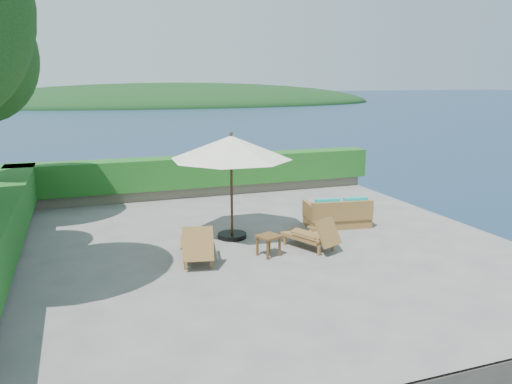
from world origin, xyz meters
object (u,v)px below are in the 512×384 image
object	(u,v)px
wicker_loveseat	(338,215)
lounge_left	(197,245)
lounge_right	(313,235)
patio_umbrella	(231,149)
side_table	(269,239)

from	to	relation	value
wicker_loveseat	lounge_left	bearing A→B (deg)	-153.54
lounge_right	wicker_loveseat	world-z (taller)	wicker_loveseat
patio_umbrella	lounge_left	size ratio (longest dim) A/B	2.30
patio_umbrella	lounge_right	bearing A→B (deg)	-43.92
side_table	wicker_loveseat	world-z (taller)	wicker_loveseat
side_table	lounge_right	bearing A→B (deg)	3.72
lounge_left	side_table	world-z (taller)	lounge_left
lounge_left	side_table	size ratio (longest dim) A/B	2.87
lounge_left	wicker_loveseat	xyz separation A→B (m)	(4.18, 1.37, -0.05)
lounge_right	patio_umbrella	bearing A→B (deg)	112.48
lounge_right	wicker_loveseat	distance (m)	2.06
lounge_left	lounge_right	distance (m)	2.73
patio_umbrella	wicker_loveseat	distance (m)	3.55
lounge_right	wicker_loveseat	bearing A→B (deg)	21.54
lounge_right	side_table	world-z (taller)	lounge_right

